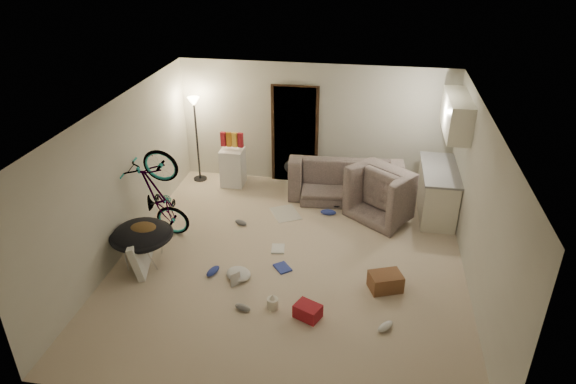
% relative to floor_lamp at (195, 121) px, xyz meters
% --- Properties ---
extents(floor, '(5.50, 6.00, 0.02)m').
position_rel_floor_lamp_xyz_m(floor, '(2.40, -2.65, -1.32)').
color(floor, beige).
rests_on(floor, ground).
extents(ceiling, '(5.50, 6.00, 0.02)m').
position_rel_floor_lamp_xyz_m(ceiling, '(2.40, -2.65, 1.20)').
color(ceiling, white).
rests_on(ceiling, wall_back).
extents(wall_back, '(5.50, 0.02, 2.50)m').
position_rel_floor_lamp_xyz_m(wall_back, '(2.40, 0.36, -0.06)').
color(wall_back, beige).
rests_on(wall_back, floor).
extents(wall_front, '(5.50, 0.02, 2.50)m').
position_rel_floor_lamp_xyz_m(wall_front, '(2.40, -5.66, -0.06)').
color(wall_front, beige).
rests_on(wall_front, floor).
extents(wall_left, '(0.02, 6.00, 2.50)m').
position_rel_floor_lamp_xyz_m(wall_left, '(-0.36, -2.65, -0.06)').
color(wall_left, beige).
rests_on(wall_left, floor).
extents(wall_right, '(0.02, 6.00, 2.50)m').
position_rel_floor_lamp_xyz_m(wall_right, '(5.16, -2.65, -0.06)').
color(wall_right, beige).
rests_on(wall_right, floor).
extents(doorway, '(0.85, 0.10, 2.04)m').
position_rel_floor_lamp_xyz_m(doorway, '(2.00, 0.32, -0.29)').
color(doorway, black).
rests_on(doorway, floor).
extents(door_trim, '(0.97, 0.04, 2.10)m').
position_rel_floor_lamp_xyz_m(door_trim, '(2.00, 0.29, -0.29)').
color(door_trim, '#321E11').
rests_on(door_trim, floor).
extents(floor_lamp, '(0.28, 0.28, 1.81)m').
position_rel_floor_lamp_xyz_m(floor_lamp, '(0.00, 0.00, 0.00)').
color(floor_lamp, black).
rests_on(floor_lamp, floor).
extents(kitchen_counter, '(0.60, 1.50, 0.88)m').
position_rel_floor_lamp_xyz_m(kitchen_counter, '(4.83, -0.65, -0.87)').
color(kitchen_counter, silver).
rests_on(kitchen_counter, floor).
extents(counter_top, '(0.64, 1.54, 0.04)m').
position_rel_floor_lamp_xyz_m(counter_top, '(4.83, -0.65, -0.41)').
color(counter_top, gray).
rests_on(counter_top, kitchen_counter).
extents(kitchen_uppers, '(0.38, 1.40, 0.65)m').
position_rel_floor_lamp_xyz_m(kitchen_uppers, '(4.96, -0.65, 0.64)').
color(kitchen_uppers, silver).
rests_on(kitchen_uppers, wall_right).
extents(sofa, '(2.24, 1.00, 0.64)m').
position_rel_floor_lamp_xyz_m(sofa, '(3.09, -0.20, -0.99)').
color(sofa, '#323831').
rests_on(sofa, floor).
extents(armchair, '(1.51, 1.49, 0.74)m').
position_rel_floor_lamp_xyz_m(armchair, '(4.01, -0.79, -0.94)').
color(armchair, '#323831').
rests_on(armchair, floor).
extents(bicycle, '(1.76, 0.82, 1.00)m').
position_rel_floor_lamp_xyz_m(bicycle, '(0.10, -2.30, -0.85)').
color(bicycle, black).
rests_on(bicycle, floor).
extents(book_asset, '(0.28, 0.28, 0.02)m').
position_rel_floor_lamp_xyz_m(book_asset, '(1.64, -3.49, -1.30)').
color(book_asset, maroon).
rests_on(book_asset, floor).
extents(mini_fridge, '(0.46, 0.46, 0.78)m').
position_rel_floor_lamp_xyz_m(mini_fridge, '(0.77, -0.10, -0.92)').
color(mini_fridge, white).
rests_on(mini_fridge, floor).
extents(snack_box_0, '(0.11, 0.08, 0.30)m').
position_rel_floor_lamp_xyz_m(snack_box_0, '(0.60, -0.10, -0.31)').
color(snack_box_0, maroon).
rests_on(snack_box_0, mini_fridge).
extents(snack_box_1, '(0.11, 0.08, 0.30)m').
position_rel_floor_lamp_xyz_m(snack_box_1, '(0.72, -0.10, -0.31)').
color(snack_box_1, '#B46716').
rests_on(snack_box_1, mini_fridge).
extents(snack_box_2, '(0.10, 0.07, 0.30)m').
position_rel_floor_lamp_xyz_m(snack_box_2, '(0.84, -0.10, -0.31)').
color(snack_box_2, gold).
rests_on(snack_box_2, mini_fridge).
extents(snack_box_3, '(0.11, 0.08, 0.30)m').
position_rel_floor_lamp_xyz_m(snack_box_3, '(0.96, -0.10, -0.31)').
color(snack_box_3, maroon).
rests_on(snack_box_3, mini_fridge).
extents(saucer_chair, '(0.99, 0.99, 0.71)m').
position_rel_floor_lamp_xyz_m(saucer_chair, '(0.10, -3.09, -0.89)').
color(saucer_chair, silver).
rests_on(saucer_chair, floor).
extents(hoodie, '(0.55, 0.48, 0.22)m').
position_rel_floor_lamp_xyz_m(hoodie, '(0.15, -3.12, -0.69)').
color(hoodie, brown).
rests_on(hoodie, saucer_chair).
extents(sofa_drape, '(0.66, 0.59, 0.28)m').
position_rel_floor_lamp_xyz_m(sofa_drape, '(2.14, -0.20, -0.77)').
color(sofa_drape, black).
rests_on(sofa_drape, sofa).
extents(tv_box, '(0.44, 0.91, 0.59)m').
position_rel_floor_lamp_xyz_m(tv_box, '(0.10, -3.19, -1.02)').
color(tv_box, silver).
rests_on(tv_box, floor).
extents(drink_case_a, '(0.55, 0.48, 0.27)m').
position_rel_floor_lamp_xyz_m(drink_case_a, '(3.92, -3.13, -1.17)').
color(drink_case_a, brown).
rests_on(drink_case_a, floor).
extents(drink_case_b, '(0.42, 0.38, 0.20)m').
position_rel_floor_lamp_xyz_m(drink_case_b, '(2.86, -3.95, -1.21)').
color(drink_case_b, maroon).
rests_on(drink_case_b, floor).
extents(juicer, '(0.16, 0.16, 0.23)m').
position_rel_floor_lamp_xyz_m(juicer, '(2.35, -3.85, -1.21)').
color(juicer, silver).
rests_on(juicer, floor).
extents(newspaper, '(0.69, 0.75, 0.01)m').
position_rel_floor_lamp_xyz_m(newspaper, '(2.06, -1.15, -1.30)').
color(newspaper, beige).
rests_on(newspaper, floor).
extents(book_blue, '(0.34, 0.35, 0.03)m').
position_rel_floor_lamp_xyz_m(book_blue, '(2.32, -2.89, -1.29)').
color(book_blue, '#2A3A99').
rests_on(book_blue, floor).
extents(book_white, '(0.25, 0.31, 0.03)m').
position_rel_floor_lamp_xyz_m(book_white, '(2.14, -2.37, -1.29)').
color(book_white, silver).
rests_on(book_white, floor).
extents(shoe_0, '(0.30, 0.13, 0.11)m').
position_rel_floor_lamp_xyz_m(shoe_0, '(2.86, -1.06, -1.25)').
color(shoe_0, '#2A3A99').
rests_on(shoe_0, floor).
extents(shoe_1, '(0.27, 0.19, 0.09)m').
position_rel_floor_lamp_xyz_m(shoe_1, '(1.33, -1.69, -1.26)').
color(shoe_1, slate).
rests_on(shoe_1, floor).
extents(shoe_2, '(0.21, 0.31, 0.11)m').
position_rel_floor_lamp_xyz_m(shoe_2, '(1.27, -3.21, -1.25)').
color(shoe_2, '#2A3A99').
rests_on(shoe_2, floor).
extents(shoe_3, '(0.27, 0.17, 0.09)m').
position_rel_floor_lamp_xyz_m(shoe_3, '(1.94, -3.96, -1.26)').
color(shoe_3, slate).
rests_on(shoe_3, floor).
extents(shoe_4, '(0.27, 0.29, 0.10)m').
position_rel_floor_lamp_xyz_m(shoe_4, '(3.93, -4.02, -1.26)').
color(shoe_4, white).
rests_on(shoe_4, floor).
extents(clothes_lump_b, '(0.51, 0.48, 0.12)m').
position_rel_floor_lamp_xyz_m(clothes_lump_b, '(3.00, -0.67, -1.25)').
color(clothes_lump_b, black).
rests_on(clothes_lump_b, floor).
extents(clothes_lump_c, '(0.54, 0.54, 0.13)m').
position_rel_floor_lamp_xyz_m(clothes_lump_c, '(1.69, -3.23, -1.24)').
color(clothes_lump_c, silver).
rests_on(clothes_lump_c, floor).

